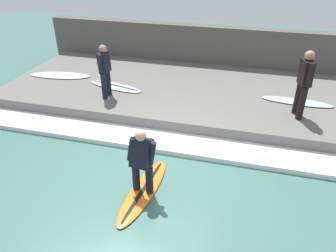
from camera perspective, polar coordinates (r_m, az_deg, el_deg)
name	(u,v)px	position (r m, az deg, el deg)	size (l,w,h in m)	color
ground_plane	(160,169)	(7.08, -1.41, -7.54)	(28.00, 28.00, 0.00)	#426B60
concrete_ledge	(193,93)	(9.99, 4.38, 5.67)	(4.40, 11.25, 0.39)	#66635E
back_wall	(207,49)	(12.04, 6.84, 13.11)	(0.50, 11.81, 1.67)	#544F49
wave_foam_crest	(171,143)	(7.80, 0.58, -2.97)	(0.85, 10.68, 0.12)	silver
surfboard_riding	(143,191)	(6.52, -4.32, -11.20)	(2.08, 0.66, 0.07)	orange
surfer_riding	(142,158)	(6.03, -4.60, -5.64)	(0.44, 0.60, 1.35)	black
surfer_waiting_near	(105,69)	(9.16, -10.98, 9.80)	(0.51, 0.25, 1.48)	black
surfboard_waiting_near	(115,86)	(10.02, -9.17, 6.85)	(0.85, 1.84, 0.07)	white
surfer_waiting_far	(304,81)	(8.53, 22.63, 7.28)	(0.56, 0.34, 1.68)	black
surfboard_waiting_far	(297,102)	(9.61, 21.54, 3.97)	(0.56, 1.89, 0.06)	silver
surfboard_spare	(60,75)	(11.28, -18.22, 8.39)	(0.88, 2.04, 0.06)	silver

